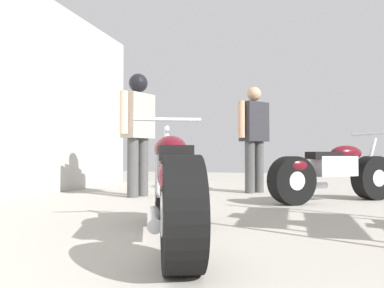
{
  "coord_description": "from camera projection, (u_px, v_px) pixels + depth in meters",
  "views": [
    {
      "loc": [
        0.73,
        0.19,
        0.62
      ],
      "look_at": [
        -0.28,
        3.92,
        0.72
      ],
      "focal_mm": 34.61,
      "sensor_mm": 36.0,
      "label": 1
    }
  ],
  "objects": [
    {
      "name": "ground_plane",
      "position": [
        213.0,
        219.0,
        3.54
      ],
      "size": [
        17.66,
        17.66,
        0.0
      ],
      "primitive_type": "plane",
      "color": "#A8A399"
    },
    {
      "name": "mechanic_in_blue",
      "position": [
        254.0,
        133.0,
        5.96
      ],
      "size": [
        0.51,
        0.6,
        1.71
      ],
      "color": "#4C4C4C",
      "rests_on": "ground_plane"
    },
    {
      "name": "motorcycle_black_naked",
      "position": [
        332.0,
        173.0,
        4.77
      ],
      "size": [
        1.66,
        1.34,
        0.91
      ],
      "color": "black",
      "rests_on": "ground_plane"
    },
    {
      "name": "mechanic_with_helmet",
      "position": [
        138.0,
        123.0,
        5.41
      ],
      "size": [
        0.39,
        0.7,
        1.8
      ],
      "color": "#4C4C4C",
      "rests_on": "ground_plane"
    },
    {
      "name": "motorcycle_maroon_cruiser",
      "position": [
        172.0,
        186.0,
        2.58
      ],
      "size": [
        0.99,
        1.94,
        0.94
      ],
      "color": "black",
      "rests_on": "ground_plane"
    }
  ]
}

